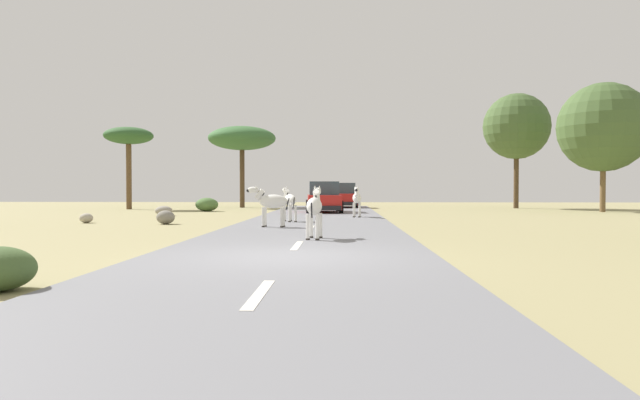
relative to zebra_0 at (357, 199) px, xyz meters
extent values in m
plane|color=#998E60|center=(-1.78, -15.14, -0.92)|extent=(90.00, 90.00, 0.00)
cube|color=slate|center=(-1.76, -15.14, -0.90)|extent=(6.00, 64.00, 0.05)
cube|color=silver|center=(-1.76, -19.14, -0.87)|extent=(0.16, 2.00, 0.01)
cube|color=silver|center=(-1.76, -13.14, -0.87)|extent=(0.16, 2.00, 0.01)
cube|color=silver|center=(-1.76, -7.14, -0.87)|extent=(0.16, 2.00, 0.01)
cube|color=silver|center=(-1.76, -1.14, -0.87)|extent=(0.16, 2.00, 0.01)
cube|color=silver|center=(-1.76, 4.86, -0.87)|extent=(0.16, 2.00, 0.01)
cube|color=silver|center=(-1.76, 10.86, -0.87)|extent=(0.16, 2.00, 0.01)
ellipsoid|color=silver|center=(0.01, 0.09, 0.02)|extent=(0.46, 1.03, 0.48)
cylinder|color=silver|center=(-0.14, -0.24, -0.53)|extent=(0.11, 0.11, 0.69)
cylinder|color=#28231E|center=(-0.14, -0.24, -0.85)|extent=(0.12, 0.12, 0.05)
cylinder|color=silver|center=(0.11, -0.25, -0.53)|extent=(0.11, 0.11, 0.69)
cylinder|color=#28231E|center=(0.11, -0.25, -0.85)|extent=(0.12, 0.12, 0.05)
cylinder|color=silver|center=(-0.10, 0.42, -0.53)|extent=(0.11, 0.11, 0.69)
cylinder|color=#28231E|center=(-0.10, 0.42, -0.85)|extent=(0.12, 0.12, 0.05)
cylinder|color=silver|center=(0.15, 0.41, -0.53)|extent=(0.11, 0.11, 0.69)
cylinder|color=#28231E|center=(0.15, 0.41, -0.85)|extent=(0.12, 0.12, 0.05)
cylinder|color=silver|center=(-0.02, -0.40, 0.27)|extent=(0.21, 0.37, 0.41)
cube|color=black|center=(-0.02, -0.40, 0.35)|extent=(0.06, 0.34, 0.28)
ellipsoid|color=silver|center=(-0.04, -0.64, 0.42)|extent=(0.21, 0.45, 0.22)
ellipsoid|color=black|center=(-0.05, -0.81, 0.40)|extent=(0.14, 0.16, 0.13)
cone|color=silver|center=(-0.10, -0.52, 0.53)|extent=(0.09, 0.09, 0.13)
cone|color=silver|center=(0.03, -0.53, 0.53)|extent=(0.09, 0.09, 0.13)
cylinder|color=black|center=(0.04, 0.59, -0.07)|extent=(0.05, 0.14, 0.41)
ellipsoid|color=silver|center=(-1.44, -11.39, 0.00)|extent=(0.48, 1.02, 0.47)
cylinder|color=silver|center=(-1.29, -11.07, -0.53)|extent=(0.11, 0.11, 0.68)
cylinder|color=#28231E|center=(-1.29, -11.07, -0.85)|extent=(0.12, 0.12, 0.05)
cylinder|color=silver|center=(-1.54, -11.05, -0.53)|extent=(0.11, 0.11, 0.68)
cylinder|color=#28231E|center=(-1.54, -11.05, -0.85)|extent=(0.12, 0.12, 0.05)
cylinder|color=silver|center=(-1.35, -11.72, -0.53)|extent=(0.11, 0.11, 0.68)
cylinder|color=#28231E|center=(-1.35, -11.72, -0.85)|extent=(0.12, 0.12, 0.05)
cylinder|color=silver|center=(-1.60, -11.70, -0.53)|extent=(0.11, 0.11, 0.68)
cylinder|color=#28231E|center=(-1.60, -11.70, -0.85)|extent=(0.12, 0.12, 0.05)
cylinder|color=silver|center=(-1.40, -10.91, 0.25)|extent=(0.21, 0.37, 0.40)
cube|color=black|center=(-1.40, -10.91, 0.33)|extent=(0.06, 0.33, 0.28)
ellipsoid|color=silver|center=(-1.38, -10.68, 0.39)|extent=(0.22, 0.45, 0.22)
ellipsoid|color=black|center=(-1.37, -10.51, 0.38)|extent=(0.14, 0.16, 0.13)
cone|color=silver|center=(-1.33, -10.79, 0.50)|extent=(0.09, 0.09, 0.13)
cone|color=silver|center=(-1.46, -10.78, 0.50)|extent=(0.09, 0.09, 0.13)
cylinder|color=black|center=(-1.49, -11.88, -0.09)|extent=(0.05, 0.14, 0.40)
ellipsoid|color=silver|center=(-2.81, -3.69, 0.01)|extent=(0.76, 1.08, 0.47)
cylinder|color=silver|center=(-2.82, -3.34, -0.53)|extent=(0.13, 0.13, 0.68)
cylinder|color=#28231E|center=(-2.82, -3.34, -0.85)|extent=(0.15, 0.15, 0.05)
cylinder|color=silver|center=(-3.06, -3.44, -0.53)|extent=(0.13, 0.13, 0.68)
cylinder|color=#28231E|center=(-3.06, -3.44, -0.85)|extent=(0.15, 0.15, 0.05)
cylinder|color=silver|center=(-2.57, -3.94, -0.53)|extent=(0.13, 0.13, 0.68)
cylinder|color=#28231E|center=(-2.57, -3.94, -0.85)|extent=(0.15, 0.15, 0.05)
cylinder|color=silver|center=(-2.80, -4.04, -0.53)|extent=(0.13, 0.13, 0.68)
cylinder|color=#28231E|center=(-2.80, -4.04, -0.85)|extent=(0.15, 0.15, 0.05)
cylinder|color=silver|center=(-3.00, -3.25, 0.25)|extent=(0.31, 0.40, 0.40)
cube|color=black|center=(-3.00, -3.25, 0.33)|extent=(0.16, 0.32, 0.28)
ellipsoid|color=silver|center=(-3.09, -3.03, 0.40)|extent=(0.34, 0.47, 0.22)
ellipsoid|color=black|center=(-3.16, -2.87, 0.38)|extent=(0.18, 0.19, 0.13)
cone|color=silver|center=(-2.99, -3.11, 0.51)|extent=(0.11, 0.11, 0.13)
cone|color=silver|center=(-3.11, -3.16, 0.51)|extent=(0.11, 0.11, 0.13)
cylinder|color=black|center=(-2.62, -4.15, -0.08)|extent=(0.09, 0.14, 0.40)
ellipsoid|color=silver|center=(-3.10, -6.85, 0.02)|extent=(1.06, 0.54, 0.48)
cylinder|color=silver|center=(-3.41, -6.68, -0.53)|extent=(0.11, 0.11, 0.69)
cylinder|color=#28231E|center=(-3.41, -6.68, -0.85)|extent=(0.13, 0.13, 0.05)
cylinder|color=silver|center=(-3.45, -6.93, -0.53)|extent=(0.11, 0.11, 0.69)
cylinder|color=#28231E|center=(-3.45, -6.93, -0.85)|extent=(0.13, 0.13, 0.05)
cylinder|color=silver|center=(-2.75, -6.77, -0.53)|extent=(0.11, 0.11, 0.69)
cylinder|color=#28231E|center=(-2.75, -6.77, -0.85)|extent=(0.13, 0.13, 0.05)
cylinder|color=silver|center=(-2.79, -7.02, -0.53)|extent=(0.11, 0.11, 0.69)
cylinder|color=#28231E|center=(-2.79, -7.02, -0.85)|extent=(0.13, 0.13, 0.05)
cylinder|color=silver|center=(-3.59, -6.78, 0.27)|extent=(0.39, 0.23, 0.41)
cube|color=black|center=(-3.59, -6.78, 0.36)|extent=(0.34, 0.08, 0.28)
ellipsoid|color=silver|center=(-3.82, -6.75, 0.42)|extent=(0.47, 0.24, 0.22)
ellipsoid|color=black|center=(-4.00, -6.73, 0.41)|extent=(0.17, 0.15, 0.13)
cone|color=silver|center=(-3.70, -6.70, 0.54)|extent=(0.09, 0.09, 0.13)
cone|color=silver|center=(-3.72, -6.83, 0.54)|extent=(0.09, 0.09, 0.13)
cylinder|color=black|center=(-2.60, -6.92, -0.07)|extent=(0.15, 0.06, 0.41)
cube|color=red|center=(-0.61, 13.72, -0.29)|extent=(1.98, 4.27, 0.80)
cube|color=#334751|center=(-0.62, 13.92, 0.49)|extent=(1.73, 2.27, 0.76)
cube|color=black|center=(-0.52, 11.56, -0.57)|extent=(1.72, 0.23, 0.24)
cylinder|color=black|center=(-1.45, 12.33, -0.53)|extent=(0.25, 0.69, 0.68)
cylinder|color=black|center=(0.35, 12.41, -0.53)|extent=(0.25, 0.69, 0.68)
cylinder|color=black|center=(-1.57, 15.03, -0.53)|extent=(0.25, 0.69, 0.68)
cylinder|color=black|center=(0.23, 15.11, -0.53)|extent=(0.25, 0.69, 0.68)
cube|color=red|center=(-1.74, 5.47, -0.29)|extent=(2.09, 4.32, 0.80)
cube|color=#334751|center=(-1.75, 5.67, 0.49)|extent=(1.79, 2.31, 0.76)
cube|color=black|center=(-1.58, 3.32, -0.57)|extent=(1.72, 0.28, 0.24)
cylinder|color=black|center=(-2.54, 4.06, -0.53)|extent=(0.27, 0.69, 0.68)
cylinder|color=black|center=(-0.74, 4.19, -0.53)|extent=(0.27, 0.69, 0.68)
cylinder|color=black|center=(-2.73, 6.75, -0.53)|extent=(0.27, 0.69, 0.68)
cylinder|color=black|center=(-0.93, 6.88, -0.53)|extent=(0.27, 0.69, 0.68)
cylinder|color=#4C3823|center=(-7.97, 14.01, 1.17)|extent=(0.35, 0.35, 4.19)
ellipsoid|color=#386633|center=(-7.97, 14.01, 4.12)|extent=(4.90, 4.90, 1.71)
cylinder|color=brown|center=(-14.96, 10.46, 1.26)|extent=(0.36, 0.36, 4.36)
ellipsoid|color=#2D5628|center=(-14.96, 10.46, 4.00)|extent=(3.23, 3.23, 1.13)
cylinder|color=#4C3823|center=(11.56, 13.40, 1.03)|extent=(0.34, 0.34, 3.92)
sphere|color=#425B2D|center=(11.56, 13.40, 4.83)|extent=(4.60, 4.60, 4.60)
cylinder|color=brown|center=(14.81, 7.46, 0.54)|extent=(0.32, 0.32, 2.92)
sphere|color=#425B2D|center=(14.81, 7.46, 4.11)|extent=(5.28, 5.28, 5.28)
ellipsoid|color=#4C7038|center=(-8.92, 7.31, -0.51)|extent=(1.38, 1.24, 0.83)
ellipsoid|color=gray|center=(-9.85, 1.95, -0.67)|extent=(0.90, 0.67, 0.50)
ellipsoid|color=#A89E8C|center=(-11.07, -4.10, -0.73)|extent=(0.52, 0.54, 0.40)
ellipsoid|color=gray|center=(-7.61, -4.72, -0.65)|extent=(0.71, 0.69, 0.54)
camera|label=1|loc=(-0.71, -26.20, 0.48)|focal=31.20mm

